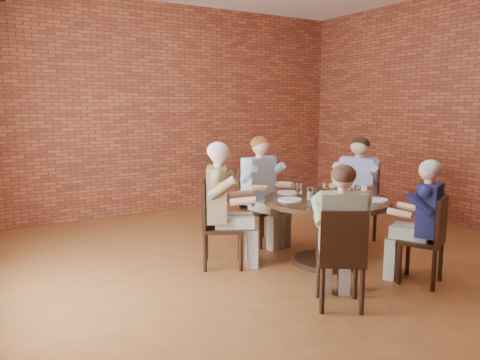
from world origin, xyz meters
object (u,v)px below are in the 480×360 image
chair_a (359,202)px  smartphone (364,198)px  chair_c (214,220)px  chair_d (342,255)px  diner_c (223,205)px  chair_b (257,203)px  diner_e (423,222)px  dining_table (326,218)px  diner_b (262,191)px  diner_a (357,191)px  chair_e (430,237)px  diner_d (341,237)px

chair_a → smartphone: size_ratio=7.37×
chair_a → chair_c: size_ratio=1.00×
chair_d → smartphone: chair_d is taller
diner_c → chair_b: bearing=-26.2°
chair_b → diner_e: diner_e is taller
dining_table → diner_b: (-0.16, 1.05, 0.16)m
chair_c → diner_c: size_ratio=0.70×
diner_a → diner_e: (-0.46, -1.36, -0.06)m
chair_a → chair_c: 2.07m
chair_d → chair_e: chair_d is taller
dining_table → diner_d: bearing=-125.2°
chair_b → diner_d: (-0.48, -2.05, 0.11)m
diner_d → chair_d: bearing=90.0°
diner_e → diner_b: bearing=-98.6°
chair_a → diner_d: bearing=-75.4°
chair_c → diner_c: (0.08, -0.04, 0.17)m
diner_c → smartphone: (1.35, -0.76, 0.07)m
chair_e → diner_e: size_ratio=0.71×
diner_b → chair_e: diner_b is taller
diner_d → chair_e: 1.12m
dining_table → diner_b: 1.07m
chair_e → diner_a: bearing=-132.1°
chair_a → diner_a: 0.19m
chair_c → diner_e: diner_e is taller
diner_d → chair_c: bearing=-38.6°
chair_a → dining_table: bearing=-90.0°
diner_d → diner_a: bearing=-103.6°
chair_c → chair_e: size_ratio=1.08×
dining_table → chair_e: size_ratio=1.56×
diner_b → smartphone: (0.50, -1.26, 0.07)m
diner_e → smartphone: size_ratio=9.56×
chair_e → chair_a: bearing=-134.6°
smartphone → diner_c: bearing=149.4°
diner_b → diner_d: diner_b is taller
chair_b → dining_table: bearing=-90.0°
chair_b → diner_d: bearing=-111.5°
diner_e → chair_e: bearing=90.0°
dining_table → diner_a: 1.01m
diner_a → chair_d: diner_a is taller
dining_table → chair_e: (0.46, -0.99, -0.04)m
chair_b → diner_d: size_ratio=0.76×
diner_b → chair_d: size_ratio=1.53×
chair_d → chair_b: bearing=-68.6°
diner_c → diner_b: bearing=-30.9°
chair_b → chair_d: 2.18m
chair_c → diner_c: 0.19m
chair_d → diner_e: 1.13m
chair_b → chair_d: (-0.52, -2.12, -0.03)m
diner_b → diner_e: bearing=-81.8°
dining_table → diner_d: size_ratio=1.09×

